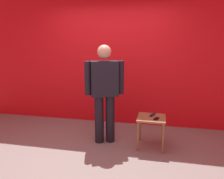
% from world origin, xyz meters
% --- Properties ---
extents(ground_plane, '(12.00, 12.00, 0.00)m').
position_xyz_m(ground_plane, '(0.00, 0.00, 0.00)').
color(ground_plane, gray).
extents(back_wall_red, '(6.29, 0.12, 3.13)m').
position_xyz_m(back_wall_red, '(0.00, 1.63, 1.56)').
color(back_wall_red, red).
rests_on(back_wall_red, ground_plane).
extents(standing_person, '(0.67, 0.37, 1.71)m').
position_xyz_m(standing_person, '(0.09, 0.58, 0.96)').
color(standing_person, black).
rests_on(standing_person, ground_plane).
extents(side_table, '(0.46, 0.46, 0.53)m').
position_xyz_m(side_table, '(0.90, 0.54, 0.44)').
color(side_table, olive).
rests_on(side_table, ground_plane).
extents(cell_phone, '(0.10, 0.16, 0.01)m').
position_xyz_m(cell_phone, '(0.98, 0.46, 0.54)').
color(cell_phone, black).
rests_on(cell_phone, side_table).
extents(tv_remote, '(0.09, 0.18, 0.02)m').
position_xyz_m(tv_remote, '(0.91, 0.63, 0.54)').
color(tv_remote, black).
rests_on(tv_remote, side_table).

